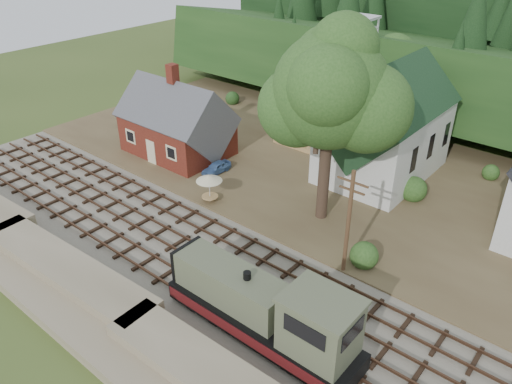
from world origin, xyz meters
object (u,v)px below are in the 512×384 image
Objects in this scene: locomotive at (268,312)px; car_blue at (216,167)px; car_green at (135,121)px; patio_set at (209,179)px.

locomotive is 21.19m from car_blue.
car_blue is 0.90× the size of car_green.
car_green is at bearing 154.05° from locomotive.
patio_set is at bearing 146.28° from locomotive.
car_green is (-15.21, 2.40, 0.04)m from car_blue.
car_green is at bearing 160.47° from patio_set.
car_green is 19.59m from patio_set.
locomotive is 5.04× the size of patio_set.
car_blue is (-16.62, 13.08, -1.34)m from locomotive.
locomotive is at bearing -138.75° from car_green.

